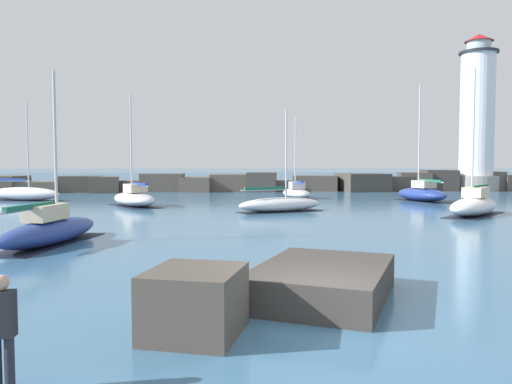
# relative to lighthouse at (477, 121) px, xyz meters

# --- Properties ---
(ground_plane) EXTENTS (600.00, 600.00, 0.00)m
(ground_plane) POSITION_rel_lighthouse_xyz_m (-29.11, -48.05, -8.38)
(ground_plane) COLOR #3D6B8E
(open_sea_beyond) EXTENTS (400.00, 116.00, 0.01)m
(open_sea_beyond) POSITION_rel_lighthouse_xyz_m (-29.11, 60.86, -8.37)
(open_sea_beyond) COLOR #2D5B7F
(open_sea_beyond) RESTS_ON ground
(breakwater_jetty) EXTENTS (68.13, 6.88, 2.48)m
(breakwater_jetty) POSITION_rel_lighthouse_xyz_m (-24.65, 0.90, -7.41)
(breakwater_jetty) COLOR #4C443D
(breakwater_jetty) RESTS_ON ground
(lighthouse) EXTENTS (5.29, 5.29, 18.68)m
(lighthouse) POSITION_rel_lighthouse_xyz_m (0.00, 0.00, 0.00)
(lighthouse) COLOR gray
(lighthouse) RESTS_ON ground
(foreground_rocks) EXTENTS (13.23, 9.97, 1.29)m
(foreground_rocks) POSITION_rel_lighthouse_xyz_m (-25.81, -48.48, -7.96)
(foreground_rocks) COLOR #423D38
(foreground_rocks) RESTS_ON ground
(sailboat_moored_0) EXTENTS (6.24, 6.43, 9.18)m
(sailboat_moored_0) POSITION_rel_lighthouse_xyz_m (-14.90, -27.53, -7.70)
(sailboat_moored_0) COLOR white
(sailboat_moored_0) RESTS_ON ground
(sailboat_moored_1) EXTENTS (5.01, 6.26, 8.62)m
(sailboat_moored_1) POSITION_rel_lighthouse_xyz_m (-37.64, -19.08, -7.73)
(sailboat_moored_1) COLOR silver
(sailboat_moored_1) RESTS_ON ground
(sailboat_moored_2) EXTENTS (3.20, 6.91, 7.15)m
(sailboat_moored_2) POSITION_rel_lighthouse_xyz_m (-38.12, -37.09, -7.77)
(sailboat_moored_2) COLOR navy
(sailboat_moored_2) RESTS_ON ground
(sailboat_moored_3) EXTENTS (6.44, 3.98, 6.99)m
(sailboat_moored_3) POSITION_rel_lighthouse_xyz_m (-26.96, -24.19, -7.86)
(sailboat_moored_3) COLOR white
(sailboat_moored_3) RESTS_ON ground
(sailboat_moored_4) EXTENTS (3.76, 6.32, 10.13)m
(sailboat_moored_4) POSITION_rel_lighthouse_xyz_m (-13.42, -15.87, -7.68)
(sailboat_moored_4) COLOR navy
(sailboat_moored_4) RESTS_ON ground
(sailboat_moored_5) EXTENTS (2.58, 6.31, 7.91)m
(sailboat_moored_5) POSITION_rel_lighthouse_xyz_m (-23.75, -11.25, -7.81)
(sailboat_moored_5) COLOR silver
(sailboat_moored_5) RESTS_ON ground
(sailboat_moored_7) EXTENTS (7.35, 4.02, 8.72)m
(sailboat_moored_7) POSITION_rel_lighthouse_xyz_m (-48.38, -12.36, -7.75)
(sailboat_moored_7) COLOR white
(sailboat_moored_7) RESTS_ON ground
(person_on_rocks) EXTENTS (0.36, 0.23, 1.75)m
(person_on_rocks) POSITION_rel_lighthouse_xyz_m (-34.37, -50.75, -7.39)
(person_on_rocks) COLOR #282833
(person_on_rocks) RESTS_ON ground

